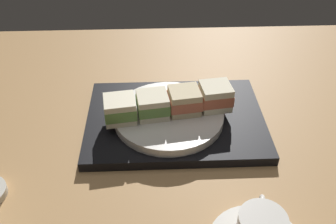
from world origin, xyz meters
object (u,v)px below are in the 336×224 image
object	(u,v)px
sandwich_nearmost	(215,96)
sandwich_inner_far	(153,105)
sandwich_farmost	(120,109)
sandwich_plate	(169,116)
sandwich_inner_near	(184,101)

from	to	relation	value
sandwich_nearmost	sandwich_inner_far	size ratio (longest dim) A/B	1.00
sandwich_inner_far	sandwich_farmost	xyz separation A→B (cm)	(6.49, 1.11, 0.01)
sandwich_plate	sandwich_inner_near	xyz separation A→B (cm)	(-3.25, -0.55, 3.41)
sandwich_inner_far	sandwich_plate	bearing A→B (deg)	-170.34
sandwich_nearmost	sandwich_inner_near	size ratio (longest dim) A/B	0.97
sandwich_inner_near	sandwich_plate	bearing A→B (deg)	9.66
sandwich_plate	sandwich_farmost	world-z (taller)	sandwich_farmost
sandwich_inner_near	sandwich_farmost	distance (cm)	13.17
sandwich_inner_far	sandwich_farmost	bearing A→B (deg)	9.66
sandwich_plate	sandwich_inner_far	world-z (taller)	sandwich_inner_far
sandwich_nearmost	sandwich_inner_near	world-z (taller)	sandwich_nearmost
sandwich_nearmost	sandwich_farmost	xyz separation A→B (cm)	(19.48, 3.32, -0.19)
sandwich_inner_far	sandwich_inner_near	bearing A→B (deg)	-170.34
sandwich_plate	sandwich_inner_near	world-z (taller)	sandwich_inner_near
sandwich_nearmost	sandwich_farmost	bearing A→B (deg)	9.66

